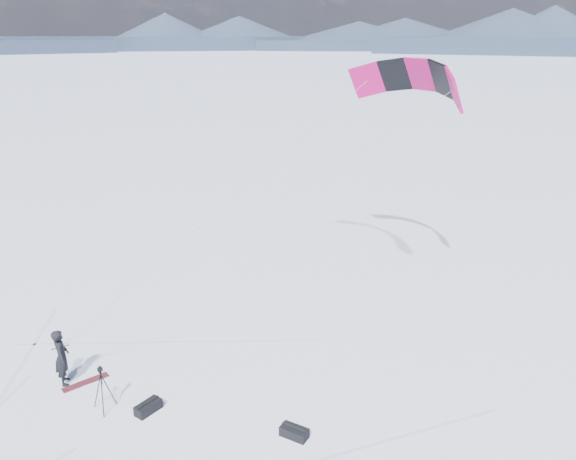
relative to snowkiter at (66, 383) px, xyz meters
name	(u,v)px	position (x,y,z in m)	size (l,w,h in m)	color
ground	(108,422)	(1.06, -2.54, 0.00)	(1800.00, 1800.00, 0.00)	white
horizon_hills	(92,291)	(1.06, -2.54, 4.22)	(704.00, 704.42, 9.79)	#1D2938
snow_tracks	(86,435)	(0.41, -2.90, 0.00)	(14.76, 10.25, 0.01)	#ABBBDD
snowkiter	(66,383)	(0.00, 0.00, 0.00)	(0.70, 0.46, 1.91)	black
snowboard	(86,382)	(0.60, -0.27, 0.02)	(1.48, 0.28, 0.04)	maroon
tripod	(102,383)	(1.03, -1.92, 0.94)	(0.67, 0.65, 1.46)	black
gear_bag_a	(148,407)	(2.22, -2.55, 0.16)	(0.89, 0.74, 0.36)	black
gear_bag_b	(294,432)	(5.78, -5.26, 0.16)	(0.78, 0.86, 0.36)	black
power_kite	(412,81)	(14.27, 2.38, 8.84)	(15.47, 6.00, 8.44)	#AC0953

